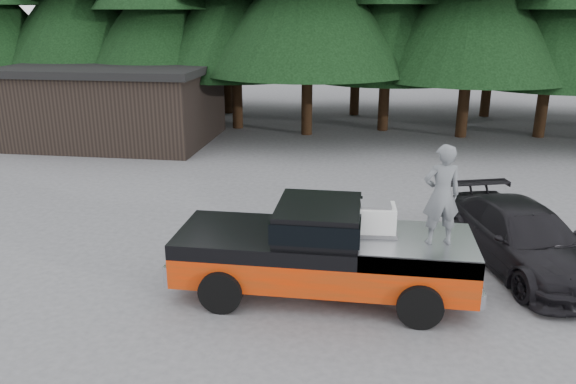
# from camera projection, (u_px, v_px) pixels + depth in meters

# --- Properties ---
(ground) EXTENTS (120.00, 120.00, 0.00)m
(ground) POSITION_uv_depth(u_px,v_px,m) (276.00, 274.00, 12.28)
(ground) COLOR #525154
(ground) RESTS_ON ground
(pickup_truck) EXTENTS (6.00, 2.04, 1.33)m
(pickup_truck) POSITION_uv_depth(u_px,v_px,m) (323.00, 264.00, 11.24)
(pickup_truck) COLOR red
(pickup_truck) RESTS_ON ground
(truck_cab) EXTENTS (1.66, 1.90, 0.59)m
(truck_cab) POSITION_uv_depth(u_px,v_px,m) (319.00, 219.00, 10.96)
(truck_cab) COLOR black
(truck_cab) RESTS_ON pickup_truck
(air_compressor) EXTENTS (0.81, 0.68, 0.53)m
(air_compressor) POSITION_uv_depth(u_px,v_px,m) (375.00, 219.00, 11.00)
(air_compressor) COLOR silver
(air_compressor) RESTS_ON pickup_truck
(man_on_bed) EXTENTS (0.78, 0.60, 1.91)m
(man_on_bed) POSITION_uv_depth(u_px,v_px,m) (442.00, 195.00, 10.26)
(man_on_bed) COLOR #5B5F63
(man_on_bed) RESTS_ON pickup_truck
(parked_car) EXTENTS (3.32, 5.19, 1.40)m
(parked_car) POSITION_uv_depth(u_px,v_px,m) (523.00, 238.00, 12.40)
(parked_car) COLOR black
(parked_car) RESTS_ON ground
(utility_building) EXTENTS (8.40, 6.40, 3.30)m
(utility_building) POSITION_uv_depth(u_px,v_px,m) (117.00, 103.00, 24.30)
(utility_building) COLOR black
(utility_building) RESTS_ON ground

